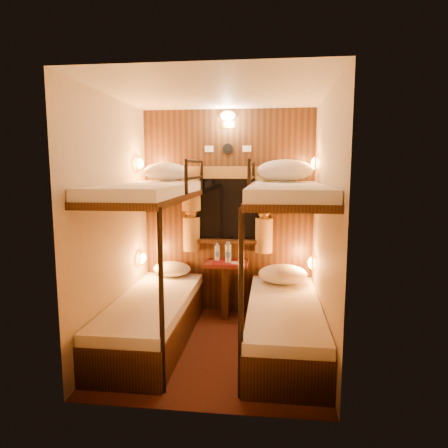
# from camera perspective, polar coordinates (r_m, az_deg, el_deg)

# --- Properties ---
(floor) EXTENTS (2.10, 2.10, 0.00)m
(floor) POSITION_cam_1_polar(r_m,az_deg,el_deg) (4.07, -1.11, -17.18)
(floor) COLOR #3D1C10
(floor) RESTS_ON ground
(ceiling) EXTENTS (2.10, 2.10, 0.00)m
(ceiling) POSITION_cam_1_polar(r_m,az_deg,el_deg) (3.74, -1.22, 18.32)
(ceiling) COLOR silver
(ceiling) RESTS_ON wall_back
(wall_back) EXTENTS (2.40, 0.00, 2.40)m
(wall_back) POSITION_cam_1_polar(r_m,az_deg,el_deg) (4.75, 0.59, 1.60)
(wall_back) COLOR #C6B293
(wall_back) RESTS_ON floor
(wall_front) EXTENTS (2.40, 0.00, 2.40)m
(wall_front) POSITION_cam_1_polar(r_m,az_deg,el_deg) (2.70, -4.25, -3.36)
(wall_front) COLOR #C6B293
(wall_front) RESTS_ON floor
(wall_left) EXTENTS (0.00, 2.40, 2.40)m
(wall_left) POSITION_cam_1_polar(r_m,az_deg,el_deg) (3.98, -15.57, 0.05)
(wall_left) COLOR #C6B293
(wall_left) RESTS_ON floor
(wall_right) EXTENTS (0.00, 2.40, 2.40)m
(wall_right) POSITION_cam_1_polar(r_m,az_deg,el_deg) (3.72, 14.30, -0.45)
(wall_right) COLOR #C6B293
(wall_right) RESTS_ON floor
(back_panel) EXTENTS (2.00, 0.03, 2.40)m
(back_panel) POSITION_cam_1_polar(r_m,az_deg,el_deg) (4.74, 0.57, 1.58)
(back_panel) COLOR black
(back_panel) RESTS_ON floor
(bunk_left) EXTENTS (0.72, 1.90, 1.82)m
(bunk_left) POSITION_cam_1_polar(r_m,az_deg,el_deg) (4.06, -10.20, -8.89)
(bunk_left) COLOR black
(bunk_left) RESTS_ON floor
(bunk_right) EXTENTS (0.72, 1.90, 1.82)m
(bunk_right) POSITION_cam_1_polar(r_m,az_deg,el_deg) (3.90, 8.62, -9.59)
(bunk_right) COLOR black
(bunk_right) RESTS_ON floor
(window) EXTENTS (1.00, 0.12, 0.79)m
(window) POSITION_cam_1_polar(r_m,az_deg,el_deg) (4.71, 0.53, 1.31)
(window) COLOR black
(window) RESTS_ON back_panel
(curtains) EXTENTS (1.10, 0.22, 1.00)m
(curtains) POSITION_cam_1_polar(r_m,az_deg,el_deg) (4.67, 0.48, 2.27)
(curtains) COLOR olive
(curtains) RESTS_ON back_panel
(back_fixtures) EXTENTS (0.54, 0.09, 0.48)m
(back_fixtures) POSITION_cam_1_polar(r_m,az_deg,el_deg) (4.70, 0.54, 14.30)
(back_fixtures) COLOR black
(back_fixtures) RESTS_ON back_panel
(reading_lamps) EXTENTS (2.00, 0.20, 1.25)m
(reading_lamps) POSITION_cam_1_polar(r_m,az_deg,el_deg) (4.40, 0.10, 1.61)
(reading_lamps) COLOR orange
(reading_lamps) RESTS_ON wall_left
(table) EXTENTS (0.50, 0.34, 0.66)m
(table) POSITION_cam_1_polar(r_m,az_deg,el_deg) (4.71, 0.31, -8.21)
(table) COLOR maroon
(table) RESTS_ON floor
(bottle_left) EXTENTS (0.06, 0.06, 0.21)m
(bottle_left) POSITION_cam_1_polar(r_m,az_deg,el_deg) (4.70, -0.99, -4.15)
(bottle_left) COLOR #99BFE5
(bottle_left) RESTS_ON table
(bottle_right) EXTENTS (0.07, 0.07, 0.25)m
(bottle_right) POSITION_cam_1_polar(r_m,az_deg,el_deg) (4.59, 0.60, -4.24)
(bottle_right) COLOR #99BFE5
(bottle_right) RESTS_ON table
(sachet_a) EXTENTS (0.09, 0.08, 0.01)m
(sachet_a) POSITION_cam_1_polar(r_m,az_deg,el_deg) (4.56, 1.58, -5.65)
(sachet_a) COLOR silver
(sachet_a) RESTS_ON table
(sachet_b) EXTENTS (0.08, 0.06, 0.01)m
(sachet_b) POSITION_cam_1_polar(r_m,az_deg,el_deg) (4.63, 1.48, -5.45)
(sachet_b) COLOR silver
(sachet_b) RESTS_ON table
(pillow_lower_left) EXTENTS (0.45, 0.32, 0.18)m
(pillow_lower_left) POSITION_cam_1_polar(r_m,az_deg,el_deg) (4.80, -7.45, -6.36)
(pillow_lower_left) COLOR silver
(pillow_lower_left) RESTS_ON bunk_left
(pillow_lower_right) EXTENTS (0.54, 0.39, 0.21)m
(pillow_lower_right) POSITION_cam_1_polar(r_m,az_deg,el_deg) (4.50, 8.40, -7.10)
(pillow_lower_right) COLOR silver
(pillow_lower_right) RESTS_ON bunk_right
(pillow_upper_left) EXTENTS (0.51, 0.36, 0.20)m
(pillow_upper_left) POSITION_cam_1_polar(r_m,az_deg,el_deg) (4.49, -8.24, 7.38)
(pillow_upper_left) COLOR silver
(pillow_upper_left) RESTS_ON bunk_left
(pillow_upper_right) EXTENTS (0.60, 0.43, 0.23)m
(pillow_upper_right) POSITION_cam_1_polar(r_m,az_deg,el_deg) (4.34, 8.71, 7.58)
(pillow_upper_right) COLOR silver
(pillow_upper_right) RESTS_ON bunk_right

